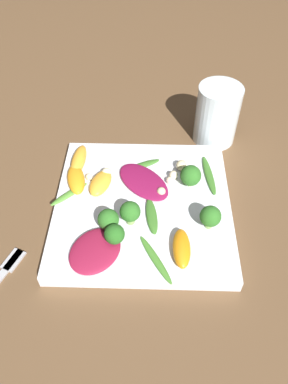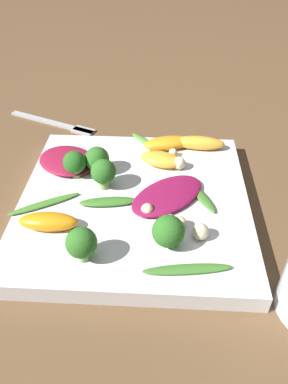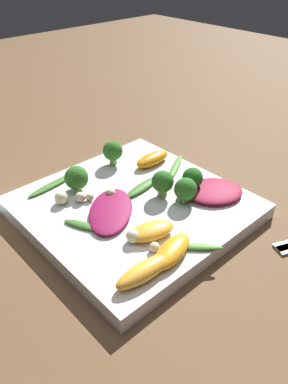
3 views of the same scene
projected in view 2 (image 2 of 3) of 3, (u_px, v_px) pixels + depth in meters
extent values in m
plane|color=brown|center=(135.00, 210.00, 0.49)|extent=(2.40, 2.40, 0.00)
cube|color=white|center=(134.00, 204.00, 0.48)|extent=(0.29, 0.29, 0.02)
cube|color=#B2B2B7|center=(51.00, 122.00, 0.66)|extent=(0.08, 0.16, 0.01)
cube|color=#B2B2B7|center=(83.00, 130.00, 0.64)|extent=(0.03, 0.04, 0.01)
ellipsoid|color=maroon|center=(67.00, 160.00, 0.52)|extent=(0.10, 0.11, 0.01)
ellipsoid|color=maroon|center=(167.00, 196.00, 0.47)|extent=(0.11, 0.12, 0.01)
ellipsoid|color=#FCAD33|center=(162.00, 159.00, 0.52)|extent=(0.05, 0.07, 0.02)
ellipsoid|color=orange|center=(48.00, 222.00, 0.42)|extent=(0.03, 0.07, 0.02)
ellipsoid|color=#FCAD33|center=(198.00, 143.00, 0.55)|extent=(0.03, 0.08, 0.02)
ellipsoid|color=orange|center=(167.00, 143.00, 0.55)|extent=(0.05, 0.08, 0.02)
cylinder|color=#84AD5B|center=(168.00, 241.00, 0.41)|extent=(0.01, 0.01, 0.01)
sphere|color=#2D6B23|center=(168.00, 231.00, 0.40)|extent=(0.04, 0.04, 0.04)
cylinder|color=#7A9E51|center=(98.00, 168.00, 0.51)|extent=(0.01, 0.01, 0.01)
sphere|color=#2D6B23|center=(97.00, 159.00, 0.50)|extent=(0.03, 0.03, 0.03)
cylinder|color=#7A9E51|center=(76.00, 172.00, 0.50)|extent=(0.01, 0.01, 0.01)
sphere|color=#26601E|center=(75.00, 162.00, 0.49)|extent=(0.03, 0.03, 0.03)
cylinder|color=#84AD5B|center=(83.00, 254.00, 0.39)|extent=(0.01, 0.01, 0.02)
sphere|color=#2D6B23|center=(81.00, 243.00, 0.38)|extent=(0.03, 0.03, 0.03)
cylinder|color=#7A9E51|center=(104.00, 182.00, 0.48)|extent=(0.01, 0.01, 0.02)
sphere|color=#2D6B23|center=(103.00, 171.00, 0.47)|extent=(0.03, 0.03, 0.03)
ellipsoid|color=#47842D|center=(44.00, 204.00, 0.46)|extent=(0.05, 0.08, 0.00)
ellipsoid|color=#518E33|center=(148.00, 143.00, 0.56)|extent=(0.06, 0.06, 0.01)
ellipsoid|color=#3D7528|center=(188.00, 269.00, 0.38)|extent=(0.02, 0.09, 0.01)
ellipsoid|color=#3D7528|center=(203.00, 198.00, 0.47)|extent=(0.06, 0.04, 0.01)
ellipsoid|color=#3D7528|center=(108.00, 202.00, 0.46)|extent=(0.03, 0.07, 0.01)
sphere|color=beige|center=(200.00, 231.00, 0.41)|extent=(0.02, 0.02, 0.02)
sphere|color=beige|center=(147.00, 209.00, 0.44)|extent=(0.01, 0.01, 0.01)
sphere|color=beige|center=(173.00, 153.00, 0.54)|extent=(0.01, 0.01, 0.01)
sphere|color=beige|center=(180.00, 222.00, 0.43)|extent=(0.02, 0.02, 0.02)
sphere|color=beige|center=(179.00, 163.00, 0.51)|extent=(0.02, 0.02, 0.02)
sphere|color=beige|center=(170.00, 219.00, 0.43)|extent=(0.01, 0.01, 0.01)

